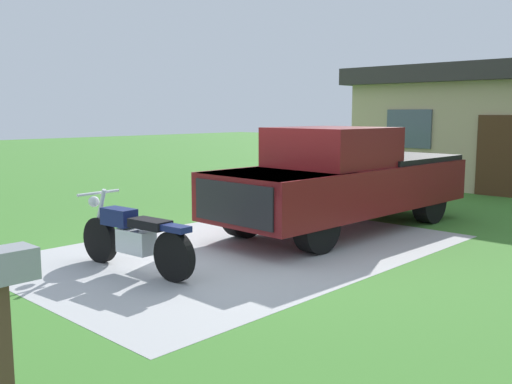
{
  "coord_description": "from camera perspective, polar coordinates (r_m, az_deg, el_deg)",
  "views": [
    {
      "loc": [
        6.26,
        -6.35,
        2.16
      ],
      "look_at": [
        0.01,
        0.25,
        0.9
      ],
      "focal_mm": 40.32,
      "sensor_mm": 36.0,
      "label": 1
    }
  ],
  "objects": [
    {
      "name": "motorcycle",
      "position": [
        8.03,
        -12.02,
        -4.41
      ],
      "size": [
        2.21,
        0.7,
        1.09
      ],
      "color": "black",
      "rests_on": "ground"
    },
    {
      "name": "ground_plane",
      "position": [
        9.18,
        -1.15,
        -5.73
      ],
      "size": [
        80.0,
        80.0,
        0.0
      ],
      "primitive_type": "plane",
      "color": "#417D2E"
    },
    {
      "name": "pickup_truck",
      "position": [
        10.77,
        8.91,
        1.35
      ],
      "size": [
        2.16,
        5.68,
        1.9
      ],
      "color": "black",
      "rests_on": "ground"
    },
    {
      "name": "driveway_pad",
      "position": [
        9.17,
        -1.15,
        -5.71
      ],
      "size": [
        4.59,
        7.01,
        0.01
      ],
      "primitive_type": "cube",
      "color": "#AEAEAE",
      "rests_on": "ground"
    }
  ]
}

